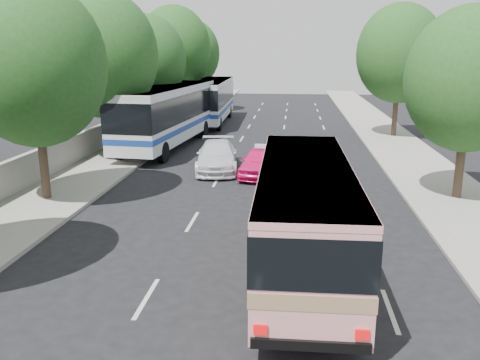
# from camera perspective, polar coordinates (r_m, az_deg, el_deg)

# --- Properties ---
(ground) EXTENTS (120.00, 120.00, 0.00)m
(ground) POSITION_cam_1_polar(r_m,az_deg,el_deg) (14.97, -1.17, -9.96)
(ground) COLOR black
(ground) RESTS_ON ground
(sidewalk_left) EXTENTS (4.00, 90.00, 0.15)m
(sidewalk_left) POSITION_cam_1_polar(r_m,az_deg,el_deg) (35.57, -10.82, 4.32)
(sidewalk_left) COLOR #9E998E
(sidewalk_left) RESTS_ON ground
(sidewalk_right) EXTENTS (4.00, 90.00, 0.12)m
(sidewalk_right) POSITION_cam_1_polar(r_m,az_deg,el_deg) (34.74, 17.20, 3.66)
(sidewalk_right) COLOR #9E998E
(sidewalk_right) RESTS_ON ground
(low_wall) EXTENTS (0.30, 90.00, 1.50)m
(low_wall) POSITION_cam_1_polar(r_m,az_deg,el_deg) (36.00, -13.64, 5.62)
(low_wall) COLOR #9E998E
(low_wall) RESTS_ON sidewalk_left
(tree_left_b) EXTENTS (5.70, 5.70, 8.88)m
(tree_left_b) POSITION_cam_1_polar(r_m,az_deg,el_deg) (21.95, -22.07, 12.48)
(tree_left_b) COLOR #38281E
(tree_left_b) RESTS_ON ground
(tree_left_c) EXTENTS (6.00, 6.00, 9.35)m
(tree_left_c) POSITION_cam_1_polar(r_m,az_deg,el_deg) (29.35, -15.08, 13.87)
(tree_left_c) COLOR #38281E
(tree_left_c) RESTS_ON ground
(tree_left_d) EXTENTS (5.52, 5.52, 8.60)m
(tree_left_d) POSITION_cam_1_polar(r_m,az_deg,el_deg) (36.92, -10.39, 13.38)
(tree_left_d) COLOR #38281E
(tree_left_d) RESTS_ON ground
(tree_left_e) EXTENTS (6.30, 6.30, 9.82)m
(tree_left_e) POSITION_cam_1_polar(r_m,az_deg,el_deg) (44.63, -7.37, 14.67)
(tree_left_e) COLOR #38281E
(tree_left_e) RESTS_ON ground
(tree_left_f) EXTENTS (5.88, 5.88, 9.16)m
(tree_left_f) POSITION_cam_1_polar(r_m,az_deg,el_deg) (52.49, -5.52, 14.21)
(tree_left_f) COLOR #38281E
(tree_left_f) RESTS_ON ground
(tree_right_near) EXTENTS (5.10, 5.10, 7.95)m
(tree_right_near) POSITION_cam_1_polar(r_m,az_deg,el_deg) (22.61, 24.64, 10.69)
(tree_right_near) COLOR #38281E
(tree_right_near) RESTS_ON ground
(tree_right_far) EXTENTS (6.00, 6.00, 9.35)m
(tree_right_far) POSITION_cam_1_polar(r_m,az_deg,el_deg) (38.17, 17.64, 13.72)
(tree_right_far) COLOR #38281E
(tree_right_far) RESTS_ON ground
(pink_bus) EXTENTS (2.61, 9.78, 3.11)m
(pink_bus) POSITION_cam_1_polar(r_m,az_deg,el_deg) (14.33, 7.27, -2.92)
(pink_bus) COLOR pink
(pink_bus) RESTS_ON ground
(pink_taxi) EXTENTS (2.17, 4.36, 1.43)m
(pink_taxi) POSITION_cam_1_polar(r_m,az_deg,el_deg) (25.48, 2.28, 2.05)
(pink_taxi) COLOR #FB1575
(pink_taxi) RESTS_ON ground
(white_pickup) EXTENTS (2.66, 5.31, 1.48)m
(white_pickup) POSITION_cam_1_polar(r_m,az_deg,el_deg) (26.69, -2.60, 2.68)
(white_pickup) COLOR silver
(white_pickup) RESTS_ON ground
(tour_coach_front) EXTENTS (4.01, 13.28, 3.91)m
(tour_coach_front) POSITION_cam_1_polar(r_m,az_deg,el_deg) (33.15, -8.11, 7.69)
(tour_coach_front) COLOR silver
(tour_coach_front) RESTS_ON ground
(tour_coach_rear) EXTENTS (2.96, 12.27, 3.65)m
(tour_coach_rear) POSITION_cam_1_polar(r_m,az_deg,el_deg) (43.93, -3.22, 9.24)
(tour_coach_rear) COLOR silver
(tour_coach_rear) RESTS_ON ground
(taxi_roof_sign) EXTENTS (0.57, 0.24, 0.18)m
(taxi_roof_sign) POSITION_cam_1_polar(r_m,az_deg,el_deg) (25.32, 2.30, 3.83)
(taxi_roof_sign) COLOR silver
(taxi_roof_sign) RESTS_ON pink_taxi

